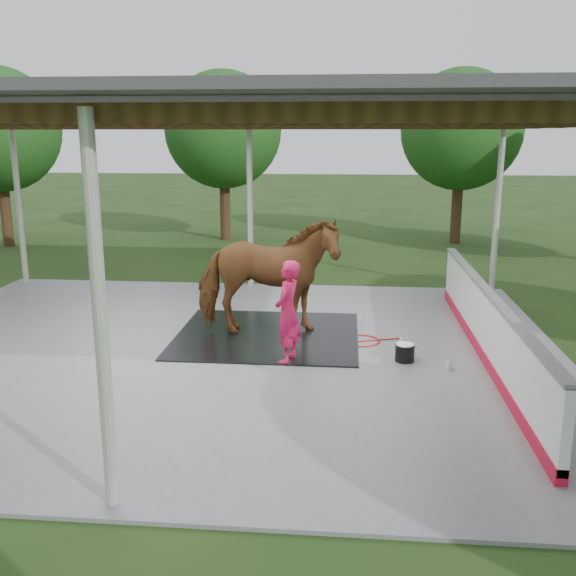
# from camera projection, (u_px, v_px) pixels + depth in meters

# --- Properties ---
(ground) EXTENTS (100.00, 100.00, 0.00)m
(ground) POSITION_uv_depth(u_px,v_px,m) (211.00, 353.00, 11.04)
(ground) COLOR #1E3814
(concrete_slab) EXTENTS (12.00, 10.00, 0.05)m
(concrete_slab) POSITION_uv_depth(u_px,v_px,m) (211.00, 351.00, 11.03)
(concrete_slab) COLOR slate
(concrete_slab) RESTS_ON ground
(pavilion_structure) EXTENTS (12.60, 10.60, 4.05)m
(pavilion_structure) POSITION_uv_depth(u_px,v_px,m) (204.00, 114.00, 10.11)
(pavilion_structure) COLOR beige
(pavilion_structure) RESTS_ON ground
(dasher_board) EXTENTS (0.16, 8.00, 1.15)m
(dasher_board) POSITION_uv_depth(u_px,v_px,m) (486.00, 327.00, 10.48)
(dasher_board) COLOR #B80F2C
(dasher_board) RESTS_ON concrete_slab
(tree_belt) EXTENTS (28.00, 28.00, 5.80)m
(tree_belt) POSITION_uv_depth(u_px,v_px,m) (233.00, 127.00, 10.99)
(tree_belt) COLOR #382314
(tree_belt) RESTS_ON ground
(rubber_mat) EXTENTS (3.31, 3.10, 0.02)m
(rubber_mat) POSITION_uv_depth(u_px,v_px,m) (267.00, 335.00, 11.80)
(rubber_mat) COLOR black
(rubber_mat) RESTS_ON concrete_slab
(horse) EXTENTS (2.66, 1.39, 2.17)m
(horse) POSITION_uv_depth(u_px,v_px,m) (267.00, 277.00, 11.54)
(horse) COLOR brown
(horse) RESTS_ON rubber_mat
(handler) EXTENTS (0.53, 0.69, 1.68)m
(handler) POSITION_uv_depth(u_px,v_px,m) (288.00, 312.00, 10.27)
(handler) COLOR #CB154C
(handler) RESTS_ON concrete_slab
(wash_bucket) EXTENTS (0.32, 0.32, 0.29)m
(wash_bucket) POSITION_uv_depth(u_px,v_px,m) (405.00, 352.00, 10.45)
(wash_bucket) COLOR black
(wash_bucket) RESTS_ON concrete_slab
(soap_bottle_a) EXTENTS (0.13, 0.13, 0.32)m
(soap_bottle_a) POSITION_uv_depth(u_px,v_px,m) (400.00, 347.00, 10.67)
(soap_bottle_a) COLOR silver
(soap_bottle_a) RESTS_ON concrete_slab
(soap_bottle_b) EXTENTS (0.12, 0.12, 0.19)m
(soap_bottle_b) POSITION_uv_depth(u_px,v_px,m) (449.00, 364.00, 10.08)
(soap_bottle_b) COLOR #338CD8
(soap_bottle_b) RESTS_ON concrete_slab
(hose_coil) EXTENTS (2.10, 1.62, 0.02)m
(hose_coil) POSITION_uv_depth(u_px,v_px,m) (327.00, 337.00, 11.67)
(hose_coil) COLOR #A5180B
(hose_coil) RESTS_ON concrete_slab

